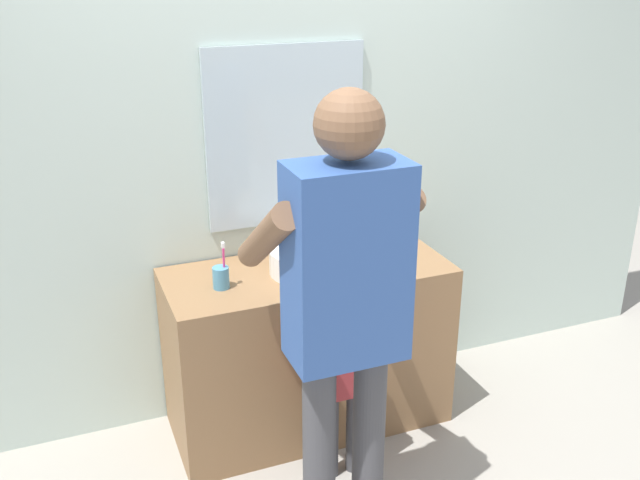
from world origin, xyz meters
name	(u,v)px	position (x,y,z in m)	size (l,w,h in m)	color
ground_plane	(332,456)	(0.00, 0.00, 0.00)	(14.00, 14.00, 0.00)	#9E998E
back_wall	(282,134)	(0.00, 0.62, 1.35)	(4.40, 0.10, 2.70)	silver
vanity_cabinet	(308,347)	(0.00, 0.30, 0.40)	(1.28, 0.54, 0.80)	olive
sink_basin	(309,260)	(0.00, 0.28, 0.86)	(0.36, 0.36, 0.11)	white
faucet	(293,238)	(0.00, 0.50, 0.88)	(0.18, 0.14, 0.18)	#B7BABF
toothbrush_cup	(221,277)	(-0.41, 0.26, 0.85)	(0.07, 0.07, 0.21)	#4C8EB2
soap_bottle	(382,245)	(0.37, 0.29, 0.87)	(0.06, 0.06, 0.16)	gold
child_toddler	(342,366)	(0.00, -0.10, 0.53)	(0.28, 0.28, 0.89)	#47474C
adult_parent	(345,291)	(-0.13, -0.42, 1.05)	(0.54, 0.57, 1.75)	#47474C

